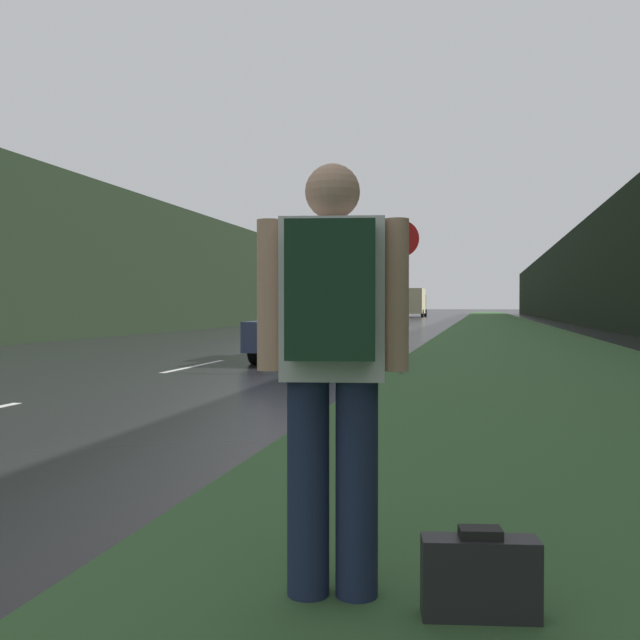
# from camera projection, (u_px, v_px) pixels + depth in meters

# --- Properties ---
(grass_verge) EXTENTS (6.00, 240.00, 0.02)m
(grass_verge) POSITION_uv_depth(u_px,v_px,m) (504.00, 329.00, 37.29)
(grass_verge) COLOR #33562D
(grass_verge) RESTS_ON ground_plane
(lane_stripe_c) EXTENTS (0.12, 3.00, 0.01)m
(lane_stripe_c) POSITION_uv_depth(u_px,v_px,m) (195.00, 366.00, 13.98)
(lane_stripe_c) COLOR silver
(lane_stripe_c) RESTS_ON ground_plane
(lane_stripe_d) EXTENTS (0.12, 3.00, 0.01)m
(lane_stripe_d) POSITION_uv_depth(u_px,v_px,m) (289.00, 346.00, 20.79)
(lane_stripe_d) COLOR silver
(lane_stripe_d) RESTS_ON ground_plane
(lane_stripe_e) EXTENTS (0.12, 3.00, 0.01)m
(lane_stripe_e) POSITION_uv_depth(u_px,v_px,m) (336.00, 337.00, 27.59)
(lane_stripe_e) COLOR silver
(lane_stripe_e) RESTS_ON ground_plane
(treeline_far_side) EXTENTS (2.00, 140.00, 6.22)m
(treeline_far_side) POSITION_uv_depth(u_px,v_px,m) (267.00, 281.00, 50.88)
(treeline_far_side) COLOR black
(treeline_far_side) RESTS_ON ground_plane
(treeline_near_side) EXTENTS (2.00, 140.00, 6.66)m
(treeline_near_side) POSITION_uv_depth(u_px,v_px,m) (591.00, 275.00, 45.55)
(treeline_near_side) COLOR black
(treeline_near_side) RESTS_ON ground_plane
(stop_sign) EXTENTS (0.67, 0.07, 2.79)m
(stop_sign) POSITION_uv_depth(u_px,v_px,m) (401.00, 280.00, 12.24)
(stop_sign) COLOR slate
(stop_sign) RESTS_ON ground_plane
(hitchhiker_with_backpack) EXTENTS (0.63, 0.48, 1.83)m
(hitchhiker_with_backpack) POSITION_uv_depth(u_px,v_px,m) (332.00, 352.00, 2.79)
(hitchhiker_with_backpack) COLOR #1E2847
(hitchhiker_with_backpack) RESTS_ON ground_plane
(suitcase) EXTENTS (0.47, 0.21, 0.37)m
(suitcase) POSITION_uv_depth(u_px,v_px,m) (480.00, 579.00, 2.64)
(suitcase) COLOR #232326
(suitcase) RESTS_ON ground_plane
(car_passing_near) EXTENTS (2.04, 4.43, 1.36)m
(car_passing_near) POSITION_uv_depth(u_px,v_px,m) (314.00, 330.00, 15.68)
(car_passing_near) COLOR #2D3856
(car_passing_near) RESTS_ON ground_plane
(delivery_truck) EXTENTS (2.52, 7.16, 3.32)m
(delivery_truck) POSITION_uv_depth(u_px,v_px,m) (414.00, 302.00, 79.92)
(delivery_truck) COLOR #6E684F
(delivery_truck) RESTS_ON ground_plane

